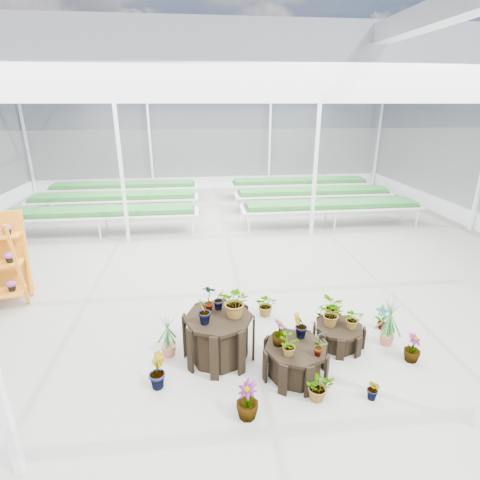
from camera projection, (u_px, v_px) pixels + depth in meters
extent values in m
plane|color=gray|center=(234.00, 298.00, 8.59)|extent=(24.00, 24.00, 0.00)
cylinder|color=black|center=(219.00, 337.00, 6.46)|extent=(1.40, 1.40, 0.82)
cylinder|color=black|center=(295.00, 361.00, 6.07)|extent=(1.20, 1.20, 0.55)
cylinder|color=black|center=(339.00, 335.00, 6.85)|extent=(1.10, 1.10, 0.40)
imported|color=#256229|center=(209.00, 297.00, 6.41)|extent=(0.31, 0.26, 0.50)
imported|color=#256229|center=(236.00, 301.00, 6.22)|extent=(0.64, 0.60, 0.57)
imported|color=#256229|center=(219.00, 299.00, 6.49)|extent=(0.28, 0.27, 0.39)
imported|color=#256229|center=(204.00, 312.00, 6.01)|extent=(0.28, 0.31, 0.47)
imported|color=#256229|center=(279.00, 332.00, 5.96)|extent=(0.27, 0.27, 0.44)
imported|color=#256229|center=(319.00, 342.00, 5.70)|extent=(0.29, 0.25, 0.46)
imported|color=#256229|center=(300.00, 326.00, 6.12)|extent=(0.31, 0.28, 0.46)
imported|color=#256229|center=(288.00, 346.00, 5.72)|extent=(0.40, 0.39, 0.34)
imported|color=#256229|center=(332.00, 314.00, 6.73)|extent=(0.56, 0.55, 0.47)
imported|color=#256229|center=(353.00, 318.00, 6.67)|extent=(0.40, 0.36, 0.38)
imported|color=#256229|center=(333.00, 307.00, 6.96)|extent=(0.45, 0.49, 0.49)
imported|color=#256229|center=(157.00, 371.00, 5.81)|extent=(0.30, 0.36, 0.59)
imported|color=#256229|center=(198.00, 326.00, 7.03)|extent=(0.34, 0.28, 0.54)
imported|color=#256229|center=(247.00, 400.00, 5.23)|extent=(0.43, 0.43, 0.59)
imported|color=#256229|center=(319.00, 386.00, 5.58)|extent=(0.45, 0.39, 0.48)
imported|color=#256229|center=(374.00, 390.00, 5.57)|extent=(0.21, 0.25, 0.38)
imported|color=#256229|center=(413.00, 348.00, 6.41)|extent=(0.40, 0.40, 0.51)
imported|color=#256229|center=(382.00, 318.00, 7.32)|extent=(0.31, 0.25, 0.51)
imported|color=#256229|center=(321.00, 313.00, 7.47)|extent=(0.33, 0.32, 0.52)
imported|color=#256229|center=(266.00, 304.00, 7.81)|extent=(0.52, 0.47, 0.50)
imported|color=#256229|center=(203.00, 311.00, 7.52)|extent=(0.29, 0.33, 0.53)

